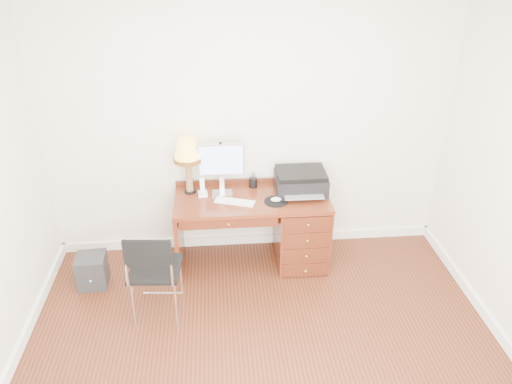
{
  "coord_description": "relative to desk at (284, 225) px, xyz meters",
  "views": [
    {
      "loc": [
        -0.32,
        -2.83,
        3.09
      ],
      "look_at": [
        0.02,
        1.2,
        0.92
      ],
      "focal_mm": 35.0,
      "sensor_mm": 36.0,
      "label": 1
    }
  ],
  "objects": [
    {
      "name": "monitor",
      "position": [
        -0.61,
        0.13,
        0.66
      ],
      "size": [
        0.45,
        0.15,
        0.52
      ],
      "rotation": [
        0.0,
        0.0,
        -0.03
      ],
      "color": "silver",
      "rests_on": "desk"
    },
    {
      "name": "leg_lamp",
      "position": [
        -0.92,
        0.17,
        0.76
      ],
      "size": [
        0.28,
        0.28,
        0.57
      ],
      "color": "black",
      "rests_on": "desk"
    },
    {
      "name": "room_shell",
      "position": [
        -0.32,
        -0.77,
        -0.36
      ],
      "size": [
        4.0,
        4.0,
        4.0
      ],
      "color": "white",
      "rests_on": "ground"
    },
    {
      "name": "equipment_box",
      "position": [
        -1.88,
        -0.25,
        -0.25
      ],
      "size": [
        0.29,
        0.29,
        0.32
      ],
      "primitive_type": "cube",
      "rotation": [
        0.0,
        0.0,
        0.06
      ],
      "color": "black",
      "rests_on": "ground"
    },
    {
      "name": "keyboard",
      "position": [
        -0.49,
        -0.08,
        0.34
      ],
      "size": [
        0.4,
        0.23,
        0.01
      ],
      "primitive_type": "cube",
      "rotation": [
        0.0,
        0.0,
        -0.34
      ],
      "color": "white",
      "rests_on": "desk"
    },
    {
      "name": "ground",
      "position": [
        -0.32,
        -1.4,
        -0.41
      ],
      "size": [
        4.0,
        4.0,
        0.0
      ],
      "primitive_type": "plane",
      "color": "#3B190D",
      "rests_on": "ground"
    },
    {
      "name": "chair",
      "position": [
        -1.21,
        -0.78,
        0.14
      ],
      "size": [
        0.46,
        0.46,
        0.91
      ],
      "rotation": [
        0.0,
        0.0,
        -0.08
      ],
      "color": "black",
      "rests_on": "ground"
    },
    {
      "name": "pen_cup",
      "position": [
        -0.29,
        0.22,
        0.39
      ],
      "size": [
        0.08,
        0.08,
        0.1
      ],
      "primitive_type": "cylinder",
      "color": "black",
      "rests_on": "desk"
    },
    {
      "name": "mouse_pad",
      "position": [
        -0.1,
        -0.1,
        0.35
      ],
      "size": [
        0.23,
        0.23,
        0.05
      ],
      "color": "black",
      "rests_on": "desk"
    },
    {
      "name": "desk",
      "position": [
        0.0,
        0.0,
        0.0
      ],
      "size": [
        1.5,
        0.67,
        0.75
      ],
      "color": "maroon",
      "rests_on": "ground"
    },
    {
      "name": "phone",
      "position": [
        -0.8,
        0.08,
        0.39
      ],
      "size": [
        0.1,
        0.1,
        0.19
      ],
      "rotation": [
        0.0,
        0.0,
        0.1
      ],
      "color": "white",
      "rests_on": "desk"
    },
    {
      "name": "printer",
      "position": [
        0.17,
        0.1,
        0.45
      ],
      "size": [
        0.5,
        0.39,
        0.22
      ],
      "rotation": [
        0.0,
        0.0,
        -0.0
      ],
      "color": "black",
      "rests_on": "desk"
    }
  ]
}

